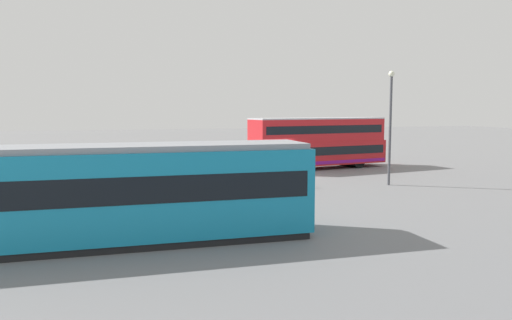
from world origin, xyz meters
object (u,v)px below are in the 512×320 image
Objects in this scene: double_decker_bus at (318,143)px; tram_yellow at (100,194)px; street_lamp at (390,119)px; pedestrian_near_railing at (250,176)px; info_sign at (150,163)px.

double_decker_bus reaches higher than tram_yellow.
pedestrian_near_railing is at bearing 3.36° from street_lamp.
pedestrian_near_railing is 9.48m from street_lamp.
street_lamp is (-0.88, 8.92, 2.02)m from double_decker_bus.
tram_yellow is at bearing 77.41° from info_sign.
street_lamp reaches higher than info_sign.
street_lamp is (-8.95, -0.53, 3.09)m from pedestrian_near_railing.
double_decker_bus reaches higher than info_sign.
double_decker_bus is 0.79× the size of tram_yellow.
tram_yellow is 2.12× the size of street_lamp.
double_decker_bus is at bearing -84.36° from street_lamp.
pedestrian_near_railing is 0.70× the size of info_sign.
info_sign is (-2.43, -10.89, -0.17)m from tram_yellow.
tram_yellow is 6.26× the size of info_sign.
street_lamp is at bearing -176.64° from pedestrian_near_railing.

